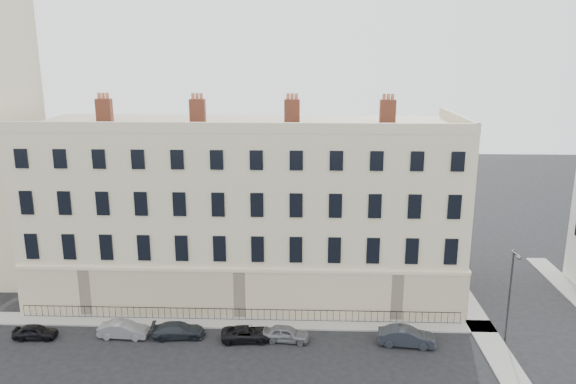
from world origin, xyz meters
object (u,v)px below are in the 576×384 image
car_c (178,330)px  car_f (406,337)px  car_b (124,330)px  car_e (286,334)px  car_a (35,332)px  streetlamp (510,292)px  car_d (247,334)px

car_c → car_f: size_ratio=0.96×
car_b → car_f: 21.09m
car_e → car_f: 8.84m
car_a → car_c: 10.70m
car_f → car_b: bearing=95.4°
car_c → car_b: bearing=85.9°
car_a → car_b: bearing=-88.7°
streetlamp → car_c: bearing=174.9°
car_d → streetlamp: 19.54m
car_a → car_b: 6.58m
car_b → car_f: size_ratio=0.90×
car_a → car_c: bearing=-89.5°
car_a → car_b: car_b is taller
car_b → car_c: (4.12, 0.14, -0.04)m
car_b → car_d: 9.32m
car_e → streetlamp: streetlamp is taller
car_a → car_e: size_ratio=0.92×
car_a → car_e: car_e is taller
car_b → streetlamp: 28.75m
car_a → car_d: bearing=-91.5°
car_d → streetlamp: streetlamp is taller
car_e → car_c: bearing=94.4°
car_a → car_b: (6.57, 0.44, 0.07)m
car_c → car_d: car_c is taller
car_a → car_c: size_ratio=0.81×
car_e → car_f: (8.83, -0.29, 0.09)m
car_b → car_c: car_b is taller
car_a → streetlamp: size_ratio=0.45×
car_a → car_d: car_a is taller
car_a → car_d: size_ratio=0.84×
car_f → car_a: bearing=96.6°
car_c → car_e: 8.13m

